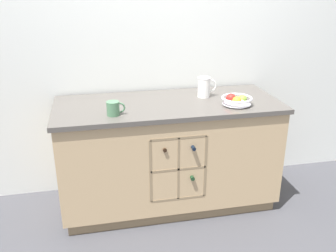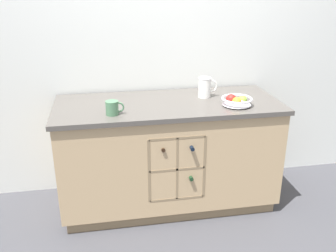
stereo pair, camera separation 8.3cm
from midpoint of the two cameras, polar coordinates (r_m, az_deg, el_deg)
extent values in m
plane|color=#424247|center=(3.26, -0.74, -11.31)|extent=(14.00, 14.00, 0.00)
cube|color=silver|center=(3.18, -2.32, 12.57)|extent=(4.40, 0.06, 2.55)
cube|color=#8B7354|center=(3.24, -0.74, -10.64)|extent=(1.63, 0.61, 0.09)
cube|color=tan|center=(3.03, -0.78, -3.86)|extent=(1.69, 0.67, 0.76)
cube|color=#514C47|center=(2.89, -0.82, 3.26)|extent=(1.73, 0.71, 0.03)
cube|color=#8B7354|center=(2.82, 0.30, -5.69)|extent=(0.41, 0.01, 0.50)
cube|color=#8B7354|center=(2.75, -3.69, -6.58)|extent=(0.02, 0.10, 0.50)
cube|color=#8B7354|center=(2.83, 4.61, -5.75)|extent=(0.02, 0.10, 0.50)
cube|color=#8B7354|center=(2.90, 0.51, -10.52)|extent=(0.41, 0.10, 0.02)
cube|color=#8B7354|center=(2.78, 0.53, -6.17)|extent=(0.41, 0.10, 0.02)
cube|color=#8B7354|center=(2.67, 0.54, -1.45)|extent=(0.41, 0.10, 0.02)
cube|color=#8B7354|center=(2.78, 0.53, -6.17)|extent=(0.02, 0.10, 0.50)
cylinder|color=#19381E|center=(2.93, 2.03, -6.32)|extent=(0.08, 0.20, 0.08)
cylinder|color=#19381E|center=(2.81, 2.74, -7.67)|extent=(0.03, 0.09, 0.03)
cylinder|color=black|center=(2.79, -2.02, -2.26)|extent=(0.07, 0.19, 0.07)
cylinder|color=black|center=(2.66, -1.51, -3.42)|extent=(0.03, 0.08, 0.03)
cylinder|color=black|center=(2.81, 2.15, -1.99)|extent=(0.08, 0.20, 0.08)
cylinder|color=black|center=(2.68, 2.89, -3.20)|extent=(0.03, 0.09, 0.03)
cylinder|color=silver|center=(2.86, 9.58, 3.26)|extent=(0.10, 0.10, 0.01)
cone|color=silver|center=(2.85, 9.62, 3.86)|extent=(0.21, 0.21, 0.05)
torus|color=silver|center=(2.85, 9.64, 4.20)|extent=(0.23, 0.23, 0.02)
sphere|color=red|center=(2.86, 8.76, 4.15)|extent=(0.08, 0.08, 0.08)
sphere|color=gold|center=(2.82, 9.61, 3.77)|extent=(0.07, 0.07, 0.07)
sphere|color=#7FA838|center=(2.88, 10.48, 4.06)|extent=(0.07, 0.07, 0.07)
cylinder|color=white|center=(3.01, 4.70, 5.92)|extent=(0.10, 0.10, 0.16)
torus|color=white|center=(2.99, 4.75, 7.33)|extent=(0.10, 0.10, 0.01)
torus|color=white|center=(3.02, 5.66, 6.11)|extent=(0.11, 0.01, 0.11)
cylinder|color=#4C7A56|center=(2.63, -9.27, 2.65)|extent=(0.09, 0.09, 0.10)
torus|color=#4C7A56|center=(2.63, -8.25, 2.77)|extent=(0.08, 0.01, 0.08)
camera|label=1|loc=(0.04, -90.80, -0.32)|focal=40.00mm
camera|label=2|loc=(0.04, 89.20, 0.32)|focal=40.00mm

